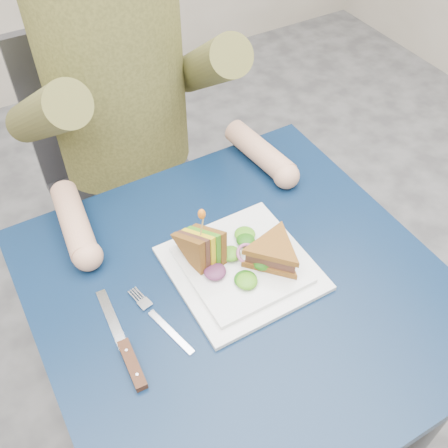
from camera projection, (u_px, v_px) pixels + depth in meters
ground at (236, 434)px, 1.53m from camera, size 4.00×4.00×0.00m
table at (241, 310)px, 1.05m from camera, size 0.75×0.75×0.73m
chair at (120, 161)px, 1.53m from camera, size 0.42×0.40×0.93m
diner at (115, 62)px, 1.19m from camera, size 0.54×0.59×0.74m
plate at (241, 267)px, 1.01m from camera, size 0.26×0.26×0.02m
sandwich_flat at (273, 253)px, 0.99m from camera, size 0.18×0.18×0.05m
sandwich_upright at (203, 248)px, 0.99m from camera, size 0.08×0.13×0.13m
fork at (161, 322)px, 0.94m from camera, size 0.05×0.18×0.01m
knife at (128, 355)px, 0.89m from camera, size 0.03×0.22×0.02m
toothpick at (202, 225)px, 0.94m from camera, size 0.01×0.01×0.06m
toothpick_frill at (202, 214)px, 0.92m from camera, size 0.01×0.01×0.02m
lettuce_spill at (241, 256)px, 1.01m from camera, size 0.15×0.13×0.02m
onion_ring at (247, 254)px, 1.00m from camera, size 0.04×0.04×0.02m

